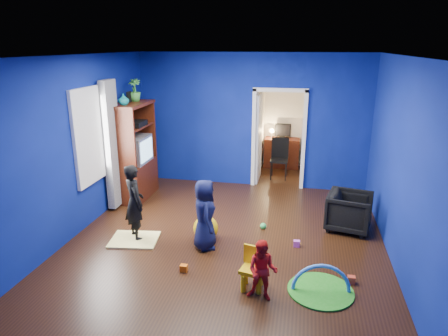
% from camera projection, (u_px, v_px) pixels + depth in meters
% --- Properties ---
extents(floor, '(5.00, 5.50, 0.01)m').
position_uv_depth(floor, '(227.00, 240.00, 6.52)').
color(floor, black).
rests_on(floor, ground).
extents(ceiling, '(5.00, 5.50, 0.01)m').
position_uv_depth(ceiling, '(227.00, 56.00, 5.66)').
color(ceiling, white).
rests_on(ceiling, wall_back).
extents(wall_back, '(5.00, 0.02, 2.90)m').
position_uv_depth(wall_back, '(251.00, 121.00, 8.66)').
color(wall_back, navy).
rests_on(wall_back, floor).
extents(wall_front, '(5.00, 0.02, 2.90)m').
position_uv_depth(wall_front, '(166.00, 235.00, 3.52)').
color(wall_front, navy).
rests_on(wall_front, floor).
extents(wall_left, '(0.02, 5.50, 2.90)m').
position_uv_depth(wall_left, '(78.00, 146.00, 6.57)').
color(wall_left, navy).
rests_on(wall_left, floor).
extents(wall_right, '(0.02, 5.50, 2.90)m').
position_uv_depth(wall_right, '(401.00, 164.00, 5.61)').
color(wall_right, navy).
rests_on(wall_right, floor).
extents(alcove, '(1.00, 1.75, 2.50)m').
position_uv_depth(alcove, '(282.00, 124.00, 9.42)').
color(alcove, silver).
rests_on(alcove, floor).
extents(armchair, '(0.86, 0.84, 0.66)m').
position_uv_depth(armchair, '(349.00, 212.00, 6.79)').
color(armchair, black).
rests_on(armchair, floor).
extents(child_black, '(0.53, 0.54, 1.26)m').
position_uv_depth(child_black, '(134.00, 202.00, 6.40)').
color(child_black, black).
rests_on(child_black, floor).
extents(child_navy, '(0.53, 0.64, 1.12)m').
position_uv_depth(child_navy, '(205.00, 215.00, 6.12)').
color(child_navy, '#0D1333').
rests_on(child_navy, floor).
extents(toddler_red, '(0.42, 0.34, 0.79)m').
position_uv_depth(toddler_red, '(262.00, 271.00, 4.90)').
color(toddler_red, '#AC121C').
rests_on(toddler_red, floor).
extents(vase, '(0.26, 0.26, 0.21)m').
position_uv_depth(vase, '(123.00, 99.00, 7.47)').
color(vase, '#0C4D60').
rests_on(vase, tv_armoire).
extents(potted_plant, '(0.28, 0.28, 0.44)m').
position_uv_depth(potted_plant, '(134.00, 90.00, 7.92)').
color(potted_plant, '#398C33').
rests_on(potted_plant, tv_armoire).
extents(tv_armoire, '(0.58, 1.14, 1.96)m').
position_uv_depth(tv_armoire, '(134.00, 151.00, 8.07)').
color(tv_armoire, '#3C140A').
rests_on(tv_armoire, floor).
extents(crt_tv, '(0.46, 0.70, 0.54)m').
position_uv_depth(crt_tv, '(136.00, 149.00, 8.05)').
color(crt_tv, silver).
rests_on(crt_tv, tv_armoire).
extents(yellow_blanket, '(0.83, 0.70, 0.03)m').
position_uv_depth(yellow_blanket, '(134.00, 240.00, 6.49)').
color(yellow_blanket, '#F2E07A').
rests_on(yellow_blanket, floor).
extents(hopper_ball, '(0.40, 0.40, 0.40)m').
position_uv_depth(hopper_ball, '(206.00, 228.00, 6.47)').
color(hopper_ball, yellow).
rests_on(hopper_ball, floor).
extents(kid_chair, '(0.34, 0.34, 0.50)m').
position_uv_depth(kid_chair, '(252.00, 271.00, 5.16)').
color(kid_chair, yellow).
rests_on(kid_chair, floor).
extents(play_mat, '(0.85, 0.85, 0.02)m').
position_uv_depth(play_mat, '(320.00, 291.00, 5.15)').
color(play_mat, green).
rests_on(play_mat, floor).
extents(toy_arch, '(0.76, 0.13, 0.76)m').
position_uv_depth(toy_arch, '(321.00, 290.00, 5.15)').
color(toy_arch, '#3F8CD8').
rests_on(toy_arch, floor).
extents(window_left, '(0.03, 0.95, 1.55)m').
position_uv_depth(window_left, '(89.00, 136.00, 6.86)').
color(window_left, white).
rests_on(window_left, wall_left).
extents(curtain, '(0.14, 0.42, 2.40)m').
position_uv_depth(curtain, '(112.00, 145.00, 7.44)').
color(curtain, slate).
rests_on(curtain, floor).
extents(doorway, '(1.16, 0.10, 2.10)m').
position_uv_depth(doorway, '(278.00, 141.00, 8.66)').
color(doorway, white).
rests_on(doorway, floor).
extents(study_desk, '(0.88, 0.44, 0.75)m').
position_uv_depth(study_desk, '(282.00, 153.00, 10.28)').
color(study_desk, '#3D140A').
rests_on(study_desk, floor).
extents(desk_monitor, '(0.40, 0.05, 0.32)m').
position_uv_depth(desk_monitor, '(283.00, 130.00, 10.22)').
color(desk_monitor, black).
rests_on(desk_monitor, study_desk).
extents(desk_lamp, '(0.14, 0.14, 0.14)m').
position_uv_depth(desk_lamp, '(272.00, 131.00, 10.22)').
color(desk_lamp, '#FFD88C').
rests_on(desk_lamp, study_desk).
extents(folding_chair, '(0.40, 0.40, 0.92)m').
position_uv_depth(folding_chair, '(279.00, 160.00, 9.35)').
color(folding_chair, black).
rests_on(folding_chair, floor).
extents(book_shelf, '(0.88, 0.24, 0.04)m').
position_uv_depth(book_shelf, '(285.00, 88.00, 9.89)').
color(book_shelf, white).
rests_on(book_shelf, study_desk).
extents(toy_0, '(0.10, 0.08, 0.10)m').
position_uv_depth(toy_0, '(351.00, 280.00, 5.32)').
color(toy_0, red).
rests_on(toy_0, floor).
extents(toy_1, '(0.11, 0.11, 0.11)m').
position_uv_depth(toy_1, '(328.00, 224.00, 6.95)').
color(toy_1, blue).
rests_on(toy_1, floor).
extents(toy_2, '(0.10, 0.08, 0.10)m').
position_uv_depth(toy_2, '(184.00, 268.00, 5.60)').
color(toy_2, '#EE5F0C').
rests_on(toy_2, floor).
extents(toy_3, '(0.11, 0.11, 0.11)m').
position_uv_depth(toy_3, '(263.00, 226.00, 6.89)').
color(toy_3, green).
rests_on(toy_3, floor).
extents(toy_4, '(0.10, 0.08, 0.10)m').
position_uv_depth(toy_4, '(297.00, 244.00, 6.29)').
color(toy_4, '#C148BE').
rests_on(toy_4, floor).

